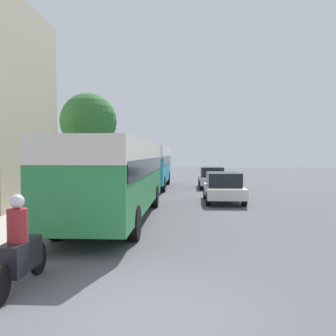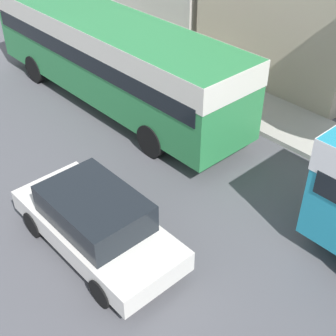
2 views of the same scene
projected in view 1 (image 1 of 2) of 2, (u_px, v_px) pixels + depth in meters
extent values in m
plane|color=#515156|center=(143.00, 316.00, 5.64)|extent=(120.00, 120.00, 0.00)
cube|color=#2D8447|center=(117.00, 174.00, 13.77)|extent=(2.43, 10.56, 2.41)
cube|color=silver|center=(117.00, 151.00, 13.74)|extent=(2.45, 10.61, 0.72)
cube|color=black|center=(117.00, 166.00, 13.76)|extent=(2.47, 10.13, 0.53)
cylinder|color=black|center=(106.00, 196.00, 17.14)|extent=(0.28, 1.00, 1.00)
cylinder|color=black|center=(155.00, 196.00, 17.02)|extent=(0.28, 1.00, 1.00)
cylinder|color=black|center=(56.00, 222.00, 10.61)|extent=(0.28, 1.00, 1.00)
cylinder|color=black|center=(134.00, 223.00, 10.49)|extent=(0.28, 1.00, 1.00)
cube|color=teal|center=(150.00, 164.00, 26.61)|extent=(2.45, 9.31, 2.43)
cube|color=white|center=(150.00, 152.00, 26.57)|extent=(2.48, 9.36, 0.73)
cube|color=black|center=(150.00, 160.00, 26.60)|extent=(2.50, 8.94, 0.53)
cylinder|color=black|center=(140.00, 178.00, 29.60)|extent=(0.28, 1.00, 1.00)
cylinder|color=black|center=(168.00, 178.00, 29.47)|extent=(0.28, 1.00, 1.00)
cylinder|color=black|center=(128.00, 184.00, 23.84)|extent=(0.28, 1.00, 1.00)
cylinder|color=black|center=(163.00, 184.00, 23.72)|extent=(0.28, 1.00, 1.00)
cube|color=black|center=(20.00, 256.00, 6.80)|extent=(0.38, 1.10, 0.55)
cylinder|color=black|center=(38.00, 258.00, 7.61)|extent=(0.10, 0.64, 0.64)
cylinder|color=maroon|center=(17.00, 225.00, 6.68)|extent=(0.36, 0.36, 0.60)
sphere|color=silver|center=(17.00, 201.00, 6.66)|extent=(0.26, 0.26, 0.26)
cube|color=silver|center=(223.00, 191.00, 18.80)|extent=(1.82, 4.29, 0.50)
cube|color=black|center=(224.00, 179.00, 18.77)|extent=(1.61, 2.36, 0.67)
cylinder|color=black|center=(244.00, 199.00, 17.43)|extent=(0.22, 0.64, 0.64)
cylinder|color=black|center=(208.00, 199.00, 17.52)|extent=(0.22, 0.64, 0.64)
cylinder|color=black|center=(237.00, 193.00, 20.09)|extent=(0.22, 0.64, 0.64)
cylinder|color=black|center=(205.00, 193.00, 20.18)|extent=(0.22, 0.64, 0.64)
cube|color=#B7B7BC|center=(212.00, 180.00, 26.49)|extent=(1.75, 4.17, 0.50)
cube|color=black|center=(212.00, 172.00, 26.46)|extent=(1.54, 2.29, 0.67)
cylinder|color=black|center=(225.00, 185.00, 25.16)|extent=(0.22, 0.64, 0.64)
cylinder|color=black|center=(201.00, 185.00, 25.25)|extent=(0.22, 0.64, 0.64)
cylinder|color=black|center=(222.00, 182.00, 27.74)|extent=(0.22, 0.64, 0.64)
cylinder|color=black|center=(200.00, 182.00, 27.83)|extent=(0.22, 0.64, 0.64)
cylinder|color=#232838|center=(107.00, 183.00, 23.99)|extent=(0.31, 0.31, 0.75)
cylinder|color=#4C6B4C|center=(107.00, 173.00, 23.96)|extent=(0.38, 0.38, 0.63)
sphere|color=tan|center=(107.00, 166.00, 23.94)|extent=(0.20, 0.20, 0.20)
cylinder|color=brown|center=(89.00, 167.00, 22.20)|extent=(0.36, 0.36, 2.96)
sphere|color=#2D662D|center=(88.00, 121.00, 22.09)|extent=(3.33, 3.33, 3.33)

